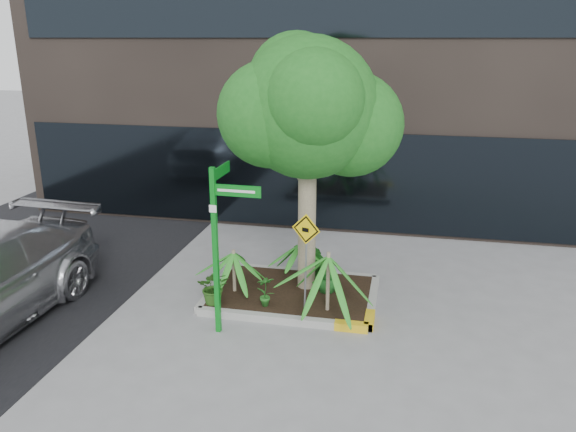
# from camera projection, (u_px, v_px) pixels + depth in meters

# --- Properties ---
(ground) EXTENTS (80.00, 80.00, 0.00)m
(ground) POSITION_uv_depth(u_px,v_px,m) (279.00, 303.00, 11.08)
(ground) COLOR gray
(ground) RESTS_ON ground
(planter) EXTENTS (3.35, 2.36, 0.15)m
(planter) POSITION_uv_depth(u_px,v_px,m) (294.00, 293.00, 11.26)
(planter) COLOR #9E9E99
(planter) RESTS_ON ground
(tree) EXTENTS (3.43, 3.04, 5.14)m
(tree) POSITION_uv_depth(u_px,v_px,m) (308.00, 108.00, 10.41)
(tree) COLOR tan
(tree) RESTS_ON ground
(palm_front) EXTENTS (1.29, 1.29, 1.44)m
(palm_front) POSITION_uv_depth(u_px,v_px,m) (329.00, 256.00, 10.16)
(palm_front) COLOR tan
(palm_front) RESTS_ON ground
(palm_left) EXTENTS (0.99, 0.99, 1.10)m
(palm_left) POSITION_uv_depth(u_px,v_px,m) (233.00, 253.00, 11.02)
(palm_left) COLOR tan
(palm_left) RESTS_ON ground
(palm_back) EXTENTS (0.87, 0.87, 0.96)m
(palm_back) POSITION_uv_depth(u_px,v_px,m) (299.00, 245.00, 11.73)
(palm_back) COLOR tan
(palm_back) RESTS_ON ground
(shrub_a) EXTENTS (0.75, 0.75, 0.67)m
(shrub_a) POSITION_uv_depth(u_px,v_px,m) (214.00, 287.00, 10.65)
(shrub_a) COLOR #265217
(shrub_a) RESTS_ON planter
(shrub_b) EXTENTS (0.59, 0.59, 0.75)m
(shrub_b) POSITION_uv_depth(u_px,v_px,m) (327.00, 274.00, 11.13)
(shrub_b) COLOR #1F6722
(shrub_b) RESTS_ON planter
(shrub_c) EXTENTS (0.45, 0.45, 0.63)m
(shrub_c) POSITION_uv_depth(u_px,v_px,m) (265.00, 290.00, 10.55)
(shrub_c) COLOR #236720
(shrub_c) RESTS_ON planter
(shrub_d) EXTENTS (0.52, 0.52, 0.73)m
(shrub_d) POSITION_uv_depth(u_px,v_px,m) (318.00, 261.00, 11.81)
(shrub_d) COLOR #1B5B1A
(shrub_d) RESTS_ON planter
(street_sign_post) EXTENTS (0.89, 0.88, 2.99)m
(street_sign_post) POSITION_uv_depth(u_px,v_px,m) (219.00, 233.00, 9.50)
(street_sign_post) COLOR #0B821C
(street_sign_post) RESTS_ON ground
(cattle_sign) EXTENTS (0.55, 0.20, 1.86)m
(cattle_sign) POSITION_uv_depth(u_px,v_px,m) (306.00, 246.00, 10.16)
(cattle_sign) COLOR slate
(cattle_sign) RESTS_ON ground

